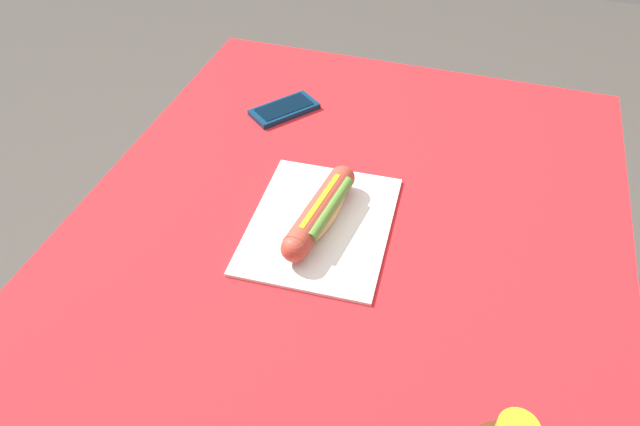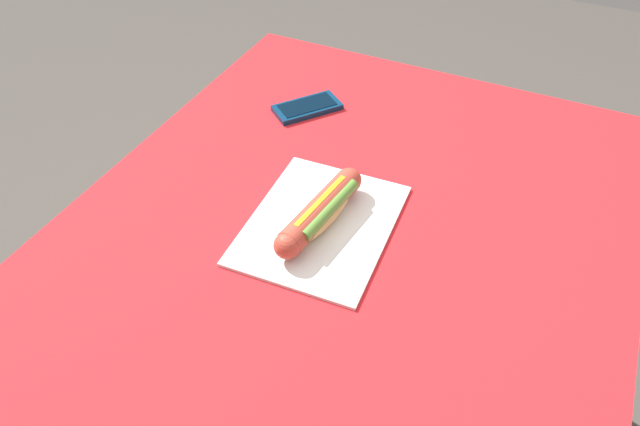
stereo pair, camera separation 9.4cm
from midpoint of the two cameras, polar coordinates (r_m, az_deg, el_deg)
dining_table at (r=1.05m, az=4.60°, el=-7.40°), size 1.12×0.89×0.76m
paper_wrapper at (r=0.95m, az=2.80°, el=-1.31°), size 0.29×0.24×0.01m
hot_dog at (r=0.93m, az=2.91°, el=-0.03°), size 0.22×0.07×0.05m
cell_phone at (r=1.22m, az=0.98°, el=10.06°), size 0.15×0.13×0.01m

